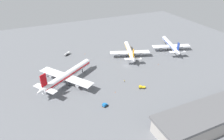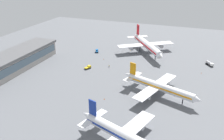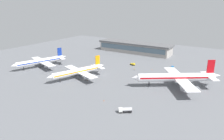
{
  "view_description": "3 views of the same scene",
  "coord_description": "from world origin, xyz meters",
  "px_view_note": "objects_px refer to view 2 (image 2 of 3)",
  "views": [
    {
      "loc": [
        -72.31,
        -131.29,
        80.44
      ],
      "look_at": [
        -17.53,
        -9.8,
        5.08
      ],
      "focal_mm": 32.71,
      "sensor_mm": 36.0,
      "label": 1
    },
    {
      "loc": [
        117.61,
        30.15,
        61.5
      ],
      "look_at": [
        -2.07,
        -15.3,
        3.49
      ],
      "focal_mm": 36.97,
      "sensor_mm": 36.0,
      "label": 2
    },
    {
      "loc": [
        -84.08,
        121.34,
        49.75
      ],
      "look_at": [
        -4.94,
        -2.29,
        3.9
      ],
      "focal_mm": 34.51,
      "sensor_mm": 36.0,
      "label": 3
    }
  ],
  "objects_px": {
    "safety_cone_mid_apron": "(201,73)",
    "baggage_tug": "(97,51)",
    "airplane_distant": "(159,86)",
    "fuel_truck": "(210,63)",
    "safety_cone_near_gate": "(104,99)",
    "airplane_taxiing": "(147,45)",
    "airplane_at_gate": "(126,137)",
    "ground_crew_worker": "(109,66)",
    "safety_cone_far_side": "(104,59)",
    "pushback_tractor": "(88,67)"
  },
  "relations": [
    {
      "from": "pushback_tractor",
      "to": "safety_cone_near_gate",
      "type": "relative_size",
      "value": 7.99
    },
    {
      "from": "airplane_at_gate",
      "to": "fuel_truck",
      "type": "bearing_deg",
      "value": 90.99
    },
    {
      "from": "fuel_truck",
      "to": "ground_crew_worker",
      "type": "bearing_deg",
      "value": -103.32
    },
    {
      "from": "airplane_at_gate",
      "to": "pushback_tractor",
      "type": "xyz_separation_m",
      "value": [
        -59.72,
        -45.08,
        -4.06
      ]
    },
    {
      "from": "fuel_truck",
      "to": "safety_cone_near_gate",
      "type": "bearing_deg",
      "value": -73.86
    },
    {
      "from": "airplane_at_gate",
      "to": "safety_cone_mid_apron",
      "type": "xyz_separation_m",
      "value": [
        -78.4,
        24.41,
        -4.73
      ]
    },
    {
      "from": "airplane_distant",
      "to": "ground_crew_worker",
      "type": "distance_m",
      "value": 44.49
    },
    {
      "from": "baggage_tug",
      "to": "pushback_tractor",
      "type": "xyz_separation_m",
      "value": [
        30.76,
        7.44,
        -0.19
      ]
    },
    {
      "from": "airplane_at_gate",
      "to": "safety_cone_near_gate",
      "type": "bearing_deg",
      "value": 144.21
    },
    {
      "from": "fuel_truck",
      "to": "pushback_tractor",
      "type": "bearing_deg",
      "value": -101.95
    },
    {
      "from": "airplane_distant",
      "to": "safety_cone_far_side",
      "type": "xyz_separation_m",
      "value": [
        -35.67,
        -45.6,
        -4.63
      ]
    },
    {
      "from": "airplane_taxiing",
      "to": "baggage_tug",
      "type": "relative_size",
      "value": 12.98
    },
    {
      "from": "airplane_taxiing",
      "to": "safety_cone_near_gate",
      "type": "relative_size",
      "value": 80.24
    },
    {
      "from": "airplane_taxiing",
      "to": "fuel_truck",
      "type": "xyz_separation_m",
      "value": [
        10.39,
        45.96,
        -4.77
      ]
    },
    {
      "from": "ground_crew_worker",
      "to": "safety_cone_mid_apron",
      "type": "height_order",
      "value": "ground_crew_worker"
    },
    {
      "from": "airplane_distant",
      "to": "pushback_tractor",
      "type": "distance_m",
      "value": 51.99
    },
    {
      "from": "ground_crew_worker",
      "to": "safety_cone_far_side",
      "type": "bearing_deg",
      "value": -50.32
    },
    {
      "from": "airplane_at_gate",
      "to": "safety_cone_far_side",
      "type": "bearing_deg",
      "value": 136.33
    },
    {
      "from": "airplane_taxiing",
      "to": "safety_cone_far_side",
      "type": "distance_m",
      "value": 36.63
    },
    {
      "from": "airplane_distant",
      "to": "fuel_truck",
      "type": "xyz_separation_m",
      "value": [
        -51.38,
        25.4,
        -3.54
      ]
    },
    {
      "from": "airplane_distant",
      "to": "pushback_tractor",
      "type": "height_order",
      "value": "airplane_distant"
    },
    {
      "from": "airplane_at_gate",
      "to": "pushback_tractor",
      "type": "height_order",
      "value": "airplane_at_gate"
    },
    {
      "from": "fuel_truck",
      "to": "pushback_tractor",
      "type": "xyz_separation_m",
      "value": [
        34.31,
        -74.34,
        -0.42
      ]
    },
    {
      "from": "pushback_tractor",
      "to": "airplane_distant",
      "type": "bearing_deg",
      "value": -87.08
    },
    {
      "from": "airplane_distant",
      "to": "fuel_truck",
      "type": "distance_m",
      "value": 57.43
    },
    {
      "from": "airplane_taxiing",
      "to": "baggage_tug",
      "type": "xyz_separation_m",
      "value": [
        13.94,
        -35.82,
        -5.01
      ]
    },
    {
      "from": "airplane_at_gate",
      "to": "airplane_distant",
      "type": "distance_m",
      "value": 42.82
    },
    {
      "from": "pushback_tractor",
      "to": "fuel_truck",
      "type": "bearing_deg",
      "value": -43.08
    },
    {
      "from": "baggage_tug",
      "to": "safety_cone_near_gate",
      "type": "height_order",
      "value": "baggage_tug"
    },
    {
      "from": "airplane_taxiing",
      "to": "safety_cone_near_gate",
      "type": "bearing_deg",
      "value": -37.74
    },
    {
      "from": "fuel_truck",
      "to": "ground_crew_worker",
      "type": "distance_m",
      "value": 67.99
    },
    {
      "from": "airplane_at_gate",
      "to": "pushback_tractor",
      "type": "bearing_deg",
      "value": 145.33
    },
    {
      "from": "fuel_truck",
      "to": "safety_cone_far_side",
      "type": "relative_size",
      "value": 10.31
    },
    {
      "from": "airplane_taxiing",
      "to": "safety_cone_near_gate",
      "type": "distance_m",
      "value": 76.43
    },
    {
      "from": "airplane_at_gate",
      "to": "safety_cone_near_gate",
      "type": "height_order",
      "value": "airplane_at_gate"
    },
    {
      "from": "safety_cone_mid_apron",
      "to": "safety_cone_far_side",
      "type": "relative_size",
      "value": 1.0
    },
    {
      "from": "airplane_at_gate",
      "to": "ground_crew_worker",
      "type": "bearing_deg",
      "value": 134.58
    },
    {
      "from": "airplane_taxiing",
      "to": "pushback_tractor",
      "type": "xyz_separation_m",
      "value": [
        44.7,
        -28.38,
        -5.19
      ]
    },
    {
      "from": "safety_cone_near_gate",
      "to": "fuel_truck",
      "type": "bearing_deg",
      "value": 142.87
    },
    {
      "from": "airplane_at_gate",
      "to": "ground_crew_worker",
      "type": "distance_m",
      "value": 74.88
    },
    {
      "from": "ground_crew_worker",
      "to": "safety_cone_mid_apron",
      "type": "distance_m",
      "value": 58.66
    },
    {
      "from": "airplane_distant",
      "to": "safety_cone_mid_apron",
      "type": "xyz_separation_m",
      "value": [
        -35.75,
        20.55,
        -4.63
      ]
    },
    {
      "from": "airplane_at_gate",
      "to": "airplane_distant",
      "type": "height_order",
      "value": "airplane_at_gate"
    },
    {
      "from": "safety_cone_mid_apron",
      "to": "safety_cone_far_side",
      "type": "bearing_deg",
      "value": -89.93
    },
    {
      "from": "airplane_taxiing",
      "to": "airplane_distant",
      "type": "height_order",
      "value": "airplane_taxiing"
    },
    {
      "from": "safety_cone_mid_apron",
      "to": "baggage_tug",
      "type": "bearing_deg",
      "value": -98.92
    },
    {
      "from": "airplane_distant",
      "to": "pushback_tractor",
      "type": "bearing_deg",
      "value": 179.81
    },
    {
      "from": "safety_cone_mid_apron",
      "to": "airplane_at_gate",
      "type": "bearing_deg",
      "value": -17.29
    },
    {
      "from": "safety_cone_near_gate",
      "to": "airplane_distant",
      "type": "bearing_deg",
      "value": 120.48
    },
    {
      "from": "airplane_at_gate",
      "to": "baggage_tug",
      "type": "xyz_separation_m",
      "value": [
        -90.47,
        -52.53,
        -3.87
      ]
    }
  ]
}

